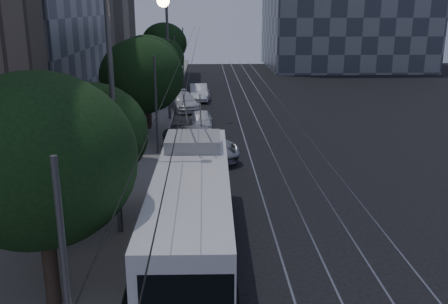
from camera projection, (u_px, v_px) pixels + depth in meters
ground at (264, 222)px, 20.95m from camera, size 120.00×120.00×0.00m
sidewalk at (141, 119)px, 39.83m from camera, size 5.00×90.00×0.15m
tram_rails at (266, 119)px, 40.22m from camera, size 4.52×90.00×0.02m
overhead_wires at (172, 76)px, 38.97m from camera, size 2.23×90.00×6.00m
trolleybus at (192, 210)px, 17.86m from camera, size 2.81×12.58×5.63m
pickup_silver at (201, 142)px, 29.94m from camera, size 5.23×6.88×1.74m
car_white_a at (201, 120)px, 36.67m from camera, size 1.65×3.97×1.35m
car_white_b at (183, 101)px, 43.59m from camera, size 3.41×5.50×1.49m
car_white_c at (199, 92)px, 47.95m from camera, size 1.85×4.71×1.53m
car_white_d at (202, 92)px, 48.99m from camera, size 1.71×3.89×1.30m
tree_0 at (39, 160)px, 13.73m from camera, size 5.44×5.44×7.11m
tree_1 at (92, 134)px, 19.59m from camera, size 4.43×4.43×5.92m
tree_2 at (142, 76)px, 32.45m from camera, size 5.48×5.48×6.83m
tree_3 at (147, 67)px, 35.20m from camera, size 4.87×4.87×6.84m
tree_4 at (162, 58)px, 48.35m from camera, size 4.27×4.27×5.83m
tree_5 at (164, 43)px, 56.89m from camera, size 5.20×5.20×6.99m
streetlamp_near at (123, 93)px, 18.24m from camera, size 2.29×0.44×9.38m
streetlamp_far at (173, 41)px, 37.89m from camera, size 2.50×0.44×10.37m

